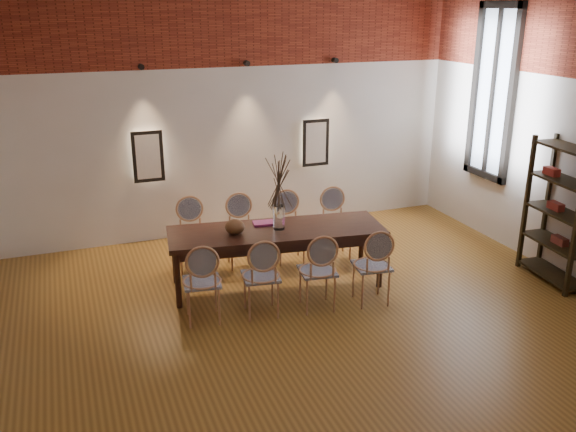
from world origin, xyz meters
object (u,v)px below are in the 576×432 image
object	(u,v)px
chair_near_a	(202,282)
chair_near_b	(261,276)
chair_near_d	(372,265)
chair_far_c	(290,229)
book	(264,223)
vase	(279,217)
chair_near_c	(317,271)
chair_far_a	(192,237)
chair_far_b	(242,233)
shelving_rack	(561,213)
dining_table	(277,257)
bowl	(235,227)
chair_far_d	(336,225)

from	to	relation	value
chair_near_a	chair_near_b	size ratio (longest dim) A/B	1.00
chair_near_d	chair_far_c	bearing A→B (deg)	115.09
book	chair_near_a	bearing A→B (deg)	-141.62
vase	book	size ratio (longest dim) A/B	1.15
chair_near_c	chair_far_c	bearing A→B (deg)	90.00
chair_far_a	book	xyz separation A→B (m)	(0.79, -0.62, 0.30)
chair_near_a	chair_far_b	bearing A→B (deg)	64.91
chair_far_c	chair_far_b	bearing A→B (deg)	-0.00
chair_near_b	chair_far_c	distance (m)	1.55
chair_near_a	shelving_rack	xyz separation A→B (m)	(4.44, -0.53, 0.43)
chair_far_b	dining_table	bearing A→B (deg)	115.09
chair_near_d	book	bearing A→B (deg)	140.85
chair_near_b	dining_table	bearing A→B (deg)	64.91
vase	chair_near_a	bearing A→B (deg)	-153.22
chair_far_b	vase	bearing A→B (deg)	117.19
dining_table	shelving_rack	world-z (taller)	shelving_rack
chair_near_b	bowl	size ratio (longest dim) A/B	3.92
chair_near_a	chair_far_a	distance (m)	1.41
dining_table	chair_near_a	bearing A→B (deg)	-144.56
chair_near_d	chair_far_b	xyz separation A→B (m)	(-1.11, 1.57, 0.00)
chair_near_b	chair_far_b	bearing A→B (deg)	90.00
chair_far_a	chair_near_d	bearing A→B (deg)	144.56
chair_far_b	chair_far_a	bearing A→B (deg)	-0.00
chair_near_c	shelving_rack	bearing A→B (deg)	1.33
chair_far_b	chair_near_b	bearing A→B (deg)	90.00
chair_far_d	vase	xyz separation A→B (m)	(-1.04, -0.57, 0.43)
chair_near_a	shelving_rack	size ratio (longest dim) A/B	0.52
bowl	shelving_rack	xyz separation A→B (m)	(3.89, -1.12, 0.06)
chair_near_c	chair_near_d	size ratio (longest dim) A/B	1.00
chair_near_b	chair_far_a	world-z (taller)	same
book	chair_far_b	bearing A→B (deg)	104.66
chair_far_d	shelving_rack	world-z (taller)	shelving_rack
dining_table	shelving_rack	distance (m)	3.58
chair_near_b	book	bearing A→B (deg)	77.03
chair_far_d	vase	distance (m)	1.26
chair_far_b	bowl	size ratio (longest dim) A/B	3.92
chair_far_c	chair_far_d	xyz separation A→B (m)	(0.65, -0.09, 0.00)
chair_near_c	chair_far_a	bearing A→B (deg)	133.13
dining_table	chair_near_a	world-z (taller)	chair_near_a
chair_near_d	chair_far_b	size ratio (longest dim) A/B	1.00
chair_near_b	chair_near_c	distance (m)	0.66
chair_far_a	shelving_rack	world-z (taller)	shelving_rack
chair_near_c	vase	bearing A→B (deg)	112.92
vase	dining_table	bearing A→B (deg)	172.20
chair_far_a	vase	xyz separation A→B (m)	(0.92, -0.84, 0.43)
chair_far_b	shelving_rack	world-z (taller)	shelving_rack
chair_far_a	book	bearing A→B (deg)	149.86
dining_table	chair_near_c	size ratio (longest dim) A/B	2.80
chair_near_a	chair_near_d	world-z (taller)	same
chair_near_d	bowl	xyz separation A→B (m)	(-1.41, 0.85, 0.37)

